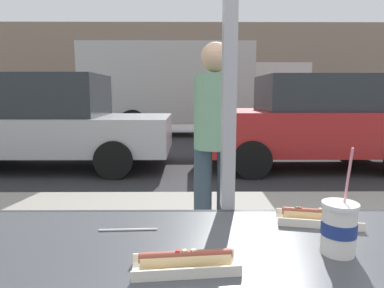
{
  "coord_description": "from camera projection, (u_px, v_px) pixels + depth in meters",
  "views": [
    {
      "loc": [
        -0.15,
        -1.21,
        1.42
      ],
      "look_at": [
        -0.12,
        2.27,
        0.89
      ],
      "focal_mm": 31.7,
      "sensor_mm": 36.0,
      "label": 1
    }
  ],
  "objects": [
    {
      "name": "hotdog_tray_near",
      "position": [
        318.0,
        217.0,
        1.17
      ],
      "size": [
        0.29,
        0.15,
        0.05
      ],
      "color": "beige",
      "rests_on": "window_counter"
    },
    {
      "name": "building_facade_far",
      "position": [
        191.0,
        69.0,
        23.59
      ],
      "size": [
        28.0,
        1.2,
        6.09
      ],
      "primitive_type": "cube",
      "color": "gray",
      "rests_on": "ground"
    },
    {
      "name": "box_truck",
      "position": [
        189.0,
        86.0,
        11.52
      ],
      "size": [
        7.27,
        2.44,
        2.99
      ],
      "color": "beige",
      "rests_on": "ground"
    },
    {
      "name": "parked_car_red",
      "position": [
        313.0,
        121.0,
        6.42
      ],
      "size": [
        4.11,
        2.0,
        1.74
      ],
      "color": "red",
      "rests_on": "ground"
    },
    {
      "name": "soda_cup_right",
      "position": [
        339.0,
        227.0,
        0.94
      ],
      "size": [
        0.1,
        0.1,
        0.3
      ],
      "color": "silver",
      "rests_on": "window_counter"
    },
    {
      "name": "pedestrian",
      "position": [
        215.0,
        136.0,
        2.57
      ],
      "size": [
        0.32,
        0.32,
        1.63
      ],
      "color": "#31414F",
      "rests_on": "sidewalk_strip"
    },
    {
      "name": "parked_car_silver",
      "position": [
        45.0,
        122.0,
        6.38
      ],
      "size": [
        4.59,
        1.97,
        1.76
      ],
      "color": "#BCBCC1",
      "rests_on": "ground"
    },
    {
      "name": "sidewalk_strip",
      "position": [
        206.0,
        246.0,
        2.98
      ],
      "size": [
        16.0,
        2.8,
        0.16
      ],
      "primitive_type": "cube",
      "color": "#9E998E",
      "rests_on": "ground"
    },
    {
      "name": "loose_straw",
      "position": [
        128.0,
        230.0,
        1.11
      ],
      "size": [
        0.19,
        0.02,
        0.01
      ],
      "primitive_type": "cylinder",
      "rotation": [
        0.0,
        1.57,
        0.04
      ],
      "color": "white",
      "rests_on": "window_counter"
    },
    {
      "name": "ground_plane",
      "position": [
        195.0,
        145.0,
        9.32
      ],
      "size": [
        60.0,
        60.0,
        0.0
      ],
      "primitive_type": "plane",
      "color": "#2D2D30"
    },
    {
      "name": "hotdog_tray_far",
      "position": [
        186.0,
        261.0,
        0.86
      ],
      "size": [
        0.28,
        0.12,
        0.05
      ],
      "color": "silver",
      "rests_on": "window_counter"
    }
  ]
}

